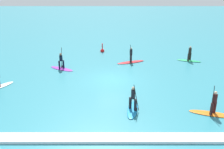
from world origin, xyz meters
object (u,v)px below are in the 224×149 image
Objects in this scene: surfer_on_red_board at (131,59)px; surfer_on_orange_board at (213,109)px; surfer_on_blue_board at (133,105)px; surfer_on_purple_board at (62,65)px; marker_buoy at (103,50)px; surfer_on_green_board at (189,57)px.

surfer_on_orange_board reaches higher than surfer_on_red_board.
surfer_on_orange_board reaches higher than surfer_on_blue_board.
surfer_on_purple_board reaches higher than marker_buoy.
surfer_on_red_board is 1.21× the size of surfer_on_green_board.
surfer_on_purple_board is at bearing -122.61° from marker_buoy.
surfer_on_blue_board is 13.28m from surfer_on_green_board.
surfer_on_green_board is at bearing 163.44° from surfer_on_red_board.
surfer_on_orange_board is 1.19× the size of surfer_on_green_board.
surfer_on_purple_board is 1.05× the size of surfer_on_green_board.
surfer_on_red_board is at bearing -51.56° from marker_buoy.
surfer_on_purple_board is at bearing -131.34° from surfer_on_blue_board.
surfer_on_red_board is at bearing -156.97° from surfer_on_green_board.
marker_buoy is at bearing -159.13° from surfer_on_blue_board.
surfer_on_orange_board is at bearing 92.91° from surfer_on_red_board.
surfer_on_green_board is (1.72, 11.69, -0.00)m from surfer_on_orange_board.
marker_buoy is at bearing -72.44° from surfer_on_red_board.
surfer_on_blue_board reaches higher than marker_buoy.
surfer_on_purple_board reaches higher than surfer_on_blue_board.
surfer_on_blue_board is 5.57m from surfer_on_orange_board.
surfer_on_blue_board and surfer_on_red_board have the same top height.
surfer_on_red_board reaches higher than marker_buoy.
surfer_on_purple_board is 7.44m from marker_buoy.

